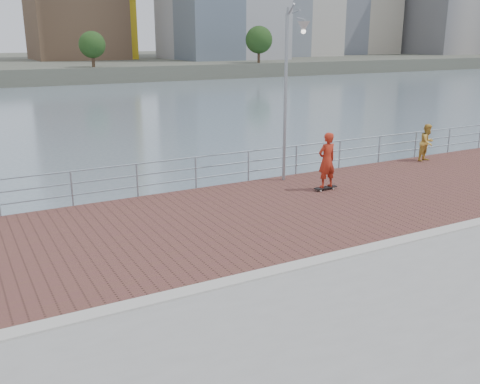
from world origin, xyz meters
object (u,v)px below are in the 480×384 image
guardrail (167,173)px  bystander (427,143)px  street_lamp (293,65)px  skateboarder (327,160)px

guardrail → bystander: (11.16, -0.74, 0.10)m
guardrail → street_lamp: 5.52m
guardrail → bystander: bystander is taller
guardrail → street_lamp: bearing=-12.2°
skateboarder → bystander: skateboarder is taller
street_lamp → guardrail: bearing=167.8°
skateboarder → bystander: (6.37, 1.54, -0.25)m
guardrail → skateboarder: size_ratio=20.90×
street_lamp → skateboarder: street_lamp is taller
guardrail → bystander: size_ratio=25.37×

